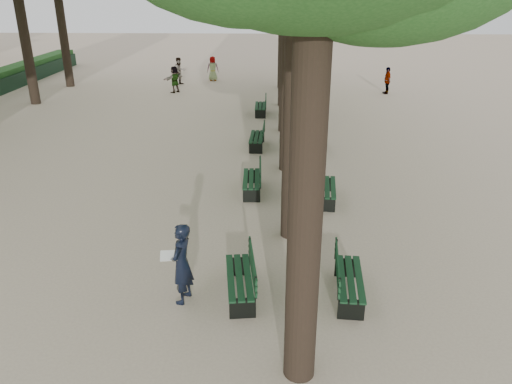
{
  "coord_description": "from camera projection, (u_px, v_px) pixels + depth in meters",
  "views": [
    {
      "loc": [
        1.01,
        -8.61,
        6.06
      ],
      "look_at": [
        0.6,
        3.0,
        1.2
      ],
      "focal_mm": 35.0,
      "sensor_mm": 36.0,
      "label": 1
    }
  ],
  "objects": [
    {
      "name": "man_with_map",
      "position": [
        182.0,
        264.0,
        10.01
      ],
      "size": [
        0.69,
        0.76,
        1.74
      ],
      "color": "black",
      "rests_on": "ground"
    },
    {
      "name": "bench_right_3",
      "position": [
        306.0,
        110.0,
        24.8
      ],
      "size": [
        0.68,
        1.83,
        0.92
      ],
      "color": "black",
      "rests_on": "ground"
    },
    {
      "name": "pedestrian_c",
      "position": [
        387.0,
        80.0,
        29.45
      ],
      "size": [
        0.39,
        0.94,
        1.56
      ],
      "primitive_type": "imported",
      "rotation": [
        0.0,
        0.0,
        4.8
      ],
      "color": "#262628",
      "rests_on": "ground"
    },
    {
      "name": "pedestrian_d",
      "position": [
        213.0,
        69.0,
        33.43
      ],
      "size": [
        0.82,
        0.41,
        1.6
      ],
      "primitive_type": "imported",
      "rotation": [
        0.0,
        0.0,
        3.25
      ],
      "color": "#262628",
      "rests_on": "ground"
    },
    {
      "name": "ground",
      "position": [
        222.0,
        301.0,
        10.31
      ],
      "size": [
        120.0,
        120.0,
        0.0
      ],
      "primitive_type": "plane",
      "color": "#C9B398",
      "rests_on": "ground"
    },
    {
      "name": "pedestrian_b",
      "position": [
        318.0,
        61.0,
        36.38
      ],
      "size": [
        1.06,
        0.33,
        1.64
      ],
      "primitive_type": "imported",
      "rotation": [
        0.0,
        0.0,
        0.0
      ],
      "color": "#262628",
      "rests_on": "ground"
    },
    {
      "name": "bench_right_1",
      "position": [
        326.0,
        192.0,
        14.96
      ],
      "size": [
        0.73,
        1.84,
        0.92
      ],
      "color": "black",
      "rests_on": "ground"
    },
    {
      "name": "bench_left_3",
      "position": [
        261.0,
        109.0,
        24.9
      ],
      "size": [
        0.59,
        1.81,
        0.92
      ],
      "color": "black",
      "rests_on": "ground"
    },
    {
      "name": "bench_left_0",
      "position": [
        240.0,
        284.0,
        10.4
      ],
      "size": [
        0.78,
        1.86,
        0.92
      ],
      "color": "black",
      "rests_on": "ground"
    },
    {
      "name": "pedestrian_e",
      "position": [
        175.0,
        79.0,
        29.79
      ],
      "size": [
        1.12,
        1.34,
        1.56
      ],
      "primitive_type": "imported",
      "rotation": [
        0.0,
        0.0,
        4.06
      ],
      "color": "#262628",
      "rests_on": "ground"
    },
    {
      "name": "bench_left_2",
      "position": [
        257.0,
        141.0,
        19.87
      ],
      "size": [
        0.61,
        1.81,
        0.92
      ],
      "color": "black",
      "rests_on": "ground"
    },
    {
      "name": "pedestrian_a",
      "position": [
        180.0,
        71.0,
        32.14
      ],
      "size": [
        0.85,
        0.81,
        1.71
      ],
      "primitive_type": "imported",
      "rotation": [
        0.0,
        0.0,
        0.73
      ],
      "color": "#262628",
      "rests_on": "ground"
    },
    {
      "name": "bench_left_1",
      "position": [
        252.0,
        184.0,
        15.6
      ],
      "size": [
        0.63,
        1.82,
        0.92
      ],
      "color": "black",
      "rests_on": "ground"
    },
    {
      "name": "bench_right_0",
      "position": [
        349.0,
        285.0,
        10.36
      ],
      "size": [
        0.7,
        1.84,
        0.92
      ],
      "color": "black",
      "rests_on": "ground"
    },
    {
      "name": "bench_right_2",
      "position": [
        314.0,
        141.0,
        19.84
      ],
      "size": [
        0.8,
        1.86,
        0.92
      ],
      "color": "black",
      "rests_on": "ground"
    }
  ]
}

